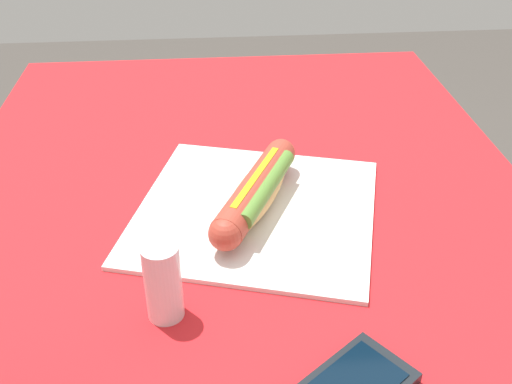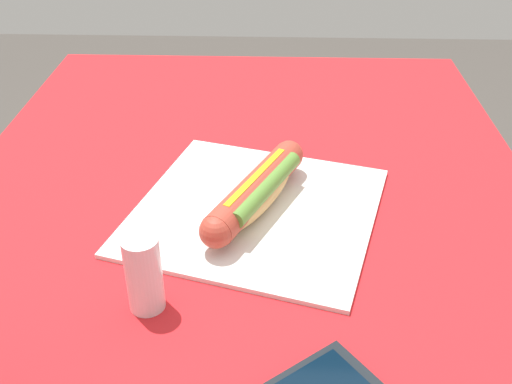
{
  "view_description": "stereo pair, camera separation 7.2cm",
  "coord_description": "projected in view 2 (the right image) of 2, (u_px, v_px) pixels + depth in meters",
  "views": [
    {
      "loc": [
        0.55,
        -0.04,
        1.2
      ],
      "look_at": [
        -0.05,
        0.02,
        0.8
      ],
      "focal_mm": 41.94,
      "sensor_mm": 36.0,
      "label": 1
    },
    {
      "loc": [
        0.55,
        0.04,
        1.2
      ],
      "look_at": [
        -0.05,
        0.02,
        0.8
      ],
      "focal_mm": 41.94,
      "sensor_mm": 36.0,
      "label": 2
    }
  ],
  "objects": [
    {
      "name": "dining_table",
      "position": [
        243.0,
        330.0,
        0.78
      ],
      "size": [
        1.18,
        0.76,
        0.77
      ],
      "color": "brown",
      "rests_on": "ground"
    },
    {
      "name": "paper_wrapper",
      "position": [
        256.0,
        210.0,
        0.74
      ],
      "size": [
        0.35,
        0.35,
        0.01
      ],
      "primitive_type": "cube",
      "rotation": [
        0.0,
        0.0,
        -0.28
      ],
      "color": "silver",
      "rests_on": "dining_table"
    },
    {
      "name": "hot_dog",
      "position": [
        257.0,
        191.0,
        0.72
      ],
      "size": [
        0.21,
        0.12,
        0.05
      ],
      "color": "tan",
      "rests_on": "paper_wrapper"
    },
    {
      "name": "salt_shaker",
      "position": [
        144.0,
        274.0,
        0.58
      ],
      "size": [
        0.04,
        0.04,
        0.08
      ],
      "primitive_type": "cylinder",
      "color": "silver",
      "rests_on": "dining_table"
    }
  ]
}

